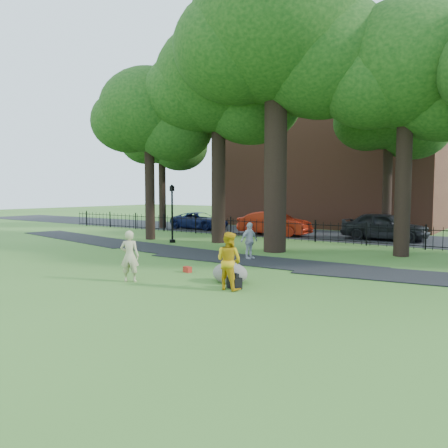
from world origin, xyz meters
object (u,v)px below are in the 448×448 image
Objects in this scene: big_tree at (280,41)px; man at (229,261)px; woman at (130,256)px; red_sedan at (274,223)px; lamppost at (172,214)px; boulder at (230,272)px.

man is (2.70, -8.29, -9.26)m from big_tree.
man reaches higher than woman.
lamppost is at bearing 154.78° from red_sedan.
big_tree is 12.72m from man.
lamppost is (-6.19, 9.07, 0.81)m from woman.
woman is 3.35m from boulder.
big_tree reaches higher than red_sedan.
red_sedan is at bearing 113.01° from boulder.
lamppost is (-9.51, 8.14, 0.78)m from man.
woman is 0.35× the size of red_sedan.
red_sedan is at bearing -109.74° from woman.
man is at bearing -57.96° from boulder.
woman is 11.01m from lamppost.
man reaches higher than boulder.
woman is at bearing -171.18° from red_sedan.
big_tree is 12.23m from red_sedan.
red_sedan is at bearing 119.69° from big_tree.
boulder is (2.15, -7.42, -9.78)m from big_tree.
woman is at bearing 19.77° from man.
woman is at bearing -93.92° from big_tree.
woman is 1.39× the size of boulder.
lamppost reaches higher than red_sedan.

